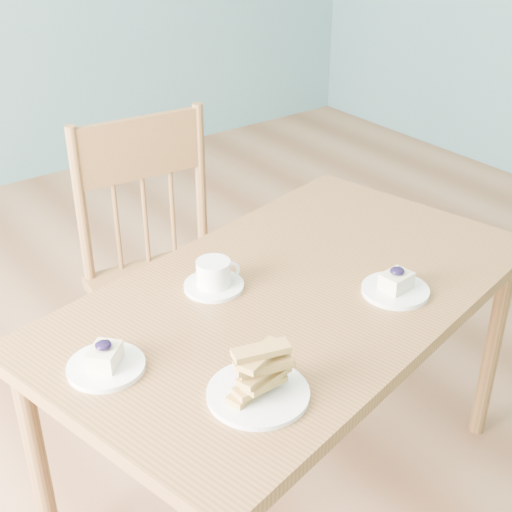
% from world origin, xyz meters
% --- Properties ---
extents(room, '(5.01, 5.01, 2.71)m').
position_xyz_m(room, '(0.00, 0.00, 1.35)').
color(room, '#9C6B48').
rests_on(room, ground).
extents(dining_table, '(1.44, 1.01, 0.70)m').
position_xyz_m(dining_table, '(-0.08, -0.22, 0.63)').
color(dining_table, brown).
rests_on(dining_table, ground).
extents(dining_chair, '(0.49, 0.47, 0.98)m').
position_xyz_m(dining_chair, '(-0.14, 0.33, 0.50)').
color(dining_chair, brown).
rests_on(dining_chair, ground).
extents(cheesecake_plate_near, '(0.17, 0.17, 0.07)m').
position_xyz_m(cheesecake_plate_near, '(0.11, -0.38, 0.72)').
color(cheesecake_plate_near, white).
rests_on(cheesecake_plate_near, dining_table).
extents(cheesecake_plate_far, '(0.17, 0.17, 0.07)m').
position_xyz_m(cheesecake_plate_far, '(-0.60, -0.23, 0.72)').
color(cheesecake_plate_far, white).
rests_on(cheesecake_plate_far, dining_table).
extents(coffee_cup, '(0.15, 0.15, 0.08)m').
position_xyz_m(coffee_cup, '(-0.24, -0.09, 0.73)').
color(coffee_cup, white).
rests_on(coffee_cup, dining_table).
extents(biscotti_plate, '(0.21, 0.21, 0.12)m').
position_xyz_m(biscotti_plate, '(-0.40, -0.49, 0.74)').
color(biscotti_plate, white).
rests_on(biscotti_plate, dining_table).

